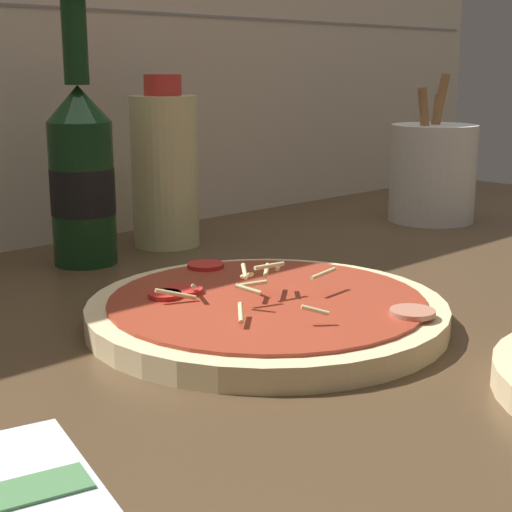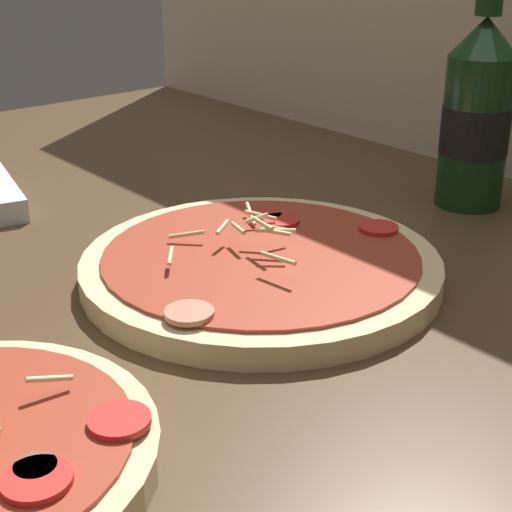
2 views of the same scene
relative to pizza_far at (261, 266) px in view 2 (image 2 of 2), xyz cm
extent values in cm
cube|color=#4C3823|center=(8.15, -5.46, -2.35)|extent=(160.00, 90.00, 2.50)
cylinder|color=brown|center=(13.50, -26.57, 1.25)|extent=(2.21, 2.21, 0.40)
cylinder|color=red|center=(14.41, -26.95, 1.25)|extent=(3.58, 3.58, 0.40)
cylinder|color=red|center=(12.75, -21.25, 1.25)|extent=(3.52, 3.52, 0.40)
cylinder|color=beige|center=(7.59, -22.74, 2.05)|extent=(0.96, 2.74, 0.96)
cylinder|color=beige|center=(0.00, -0.02, -0.14)|extent=(29.78, 29.78, 1.93)
cylinder|color=#9E3823|center=(0.00, -0.02, 0.98)|extent=(26.20, 26.20, 0.30)
cylinder|color=red|center=(-6.03, 5.88, 1.33)|extent=(2.76, 2.76, 0.40)
cylinder|color=#B7755B|center=(5.05, -10.96, 1.33)|extent=(3.52, 3.52, 0.40)
cylinder|color=red|center=(-4.08, 5.92, 1.33)|extent=(3.33, 3.33, 0.40)
cylinder|color=red|center=(2.82, 11.29, 1.33)|extent=(3.50, 3.50, 0.40)
cylinder|color=beige|center=(-5.84, -3.28, 1.88)|extent=(2.29, 2.59, 0.82)
cylinder|color=beige|center=(-6.24, 4.12, 1.83)|extent=(3.15, 1.91, 1.22)
cylinder|color=beige|center=(0.27, -0.04, 3.82)|extent=(2.86, 0.84, 0.36)
cylinder|color=beige|center=(4.52, -2.19, 2.81)|extent=(3.39, 0.81, 0.47)
cylinder|color=beige|center=(0.79, 0.85, 3.17)|extent=(2.72, 2.55, 0.50)
cylinder|color=beige|center=(-1.63, 0.91, 3.53)|extent=(1.47, 1.84, 0.96)
cylinder|color=beige|center=(-2.16, -0.65, 2.87)|extent=(2.47, 1.03, 0.39)
cylinder|color=beige|center=(-3.31, -1.39, 2.80)|extent=(1.27, 2.07, 0.76)
cylinder|color=beige|center=(-2.22, -7.45, 2.26)|extent=(1.81, 1.66, 0.89)
cylinder|color=beige|center=(-4.58, 3.87, 2.22)|extent=(2.02, 2.54, 1.11)
cylinder|color=beige|center=(1.57, 0.25, 3.41)|extent=(1.98, 1.85, 0.66)
cylinder|color=beige|center=(-0.36, 2.00, 2.73)|extent=(1.15, 2.30, 1.09)
cylinder|color=#143819|center=(0.10, 28.44, 6.51)|extent=(6.81, 6.81, 15.24)
cone|color=#143819|center=(0.10, 28.44, 16.03)|extent=(6.81, 6.81, 3.79)
cylinder|color=black|center=(0.10, 28.44, 6.82)|extent=(6.88, 6.88, 4.88)
camera|label=1|loc=(-43.13, -44.69, 19.65)|focal=55.00mm
camera|label=2|loc=(44.83, -38.74, 26.63)|focal=55.00mm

